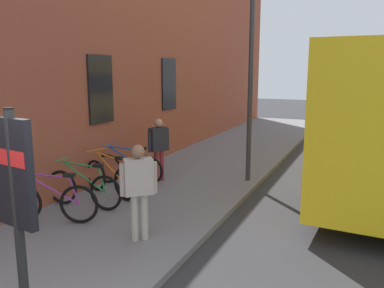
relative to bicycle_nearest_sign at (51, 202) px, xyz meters
name	(u,v)px	position (x,y,z in m)	size (l,w,h in m)	color
ground	(291,206)	(3.04, -3.76, -0.51)	(60.00, 60.00, 0.00)	#2D2D30
sidewalk_pavement	(207,169)	(5.04, -1.01, -0.45)	(24.00, 3.50, 0.12)	slate
station_facade	(159,37)	(6.03, 1.04, 3.36)	(22.00, 0.65, 7.74)	brown
bicycle_nearest_sign	(51,202)	(0.00, 0.00, 0.00)	(0.71, 1.69, 0.97)	black
bicycle_under_window	(84,189)	(0.88, -0.01, 0.00)	(0.48, 1.77, 0.97)	black
bicycle_by_door	(110,178)	(1.74, -0.03, 0.00)	(0.68, 1.70, 0.97)	black
bicycle_mid_rack	(128,168)	(2.65, 0.09, 0.00)	(0.55, 1.74, 0.97)	black
transit_info_sign	(15,188)	(-2.48, -1.99, 1.21)	(0.16, 0.56, 2.40)	black
pedestrian_crossing_street	(139,183)	(0.02, -1.85, 0.58)	(0.47, 0.49, 1.59)	#B2A599
pedestrian_near_bus	(159,143)	(3.20, -0.46, 0.57)	(0.53, 0.42, 1.56)	maroon
street_lamp	(251,55)	(4.19, -2.46, 2.70)	(0.28, 0.28, 5.22)	#333338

